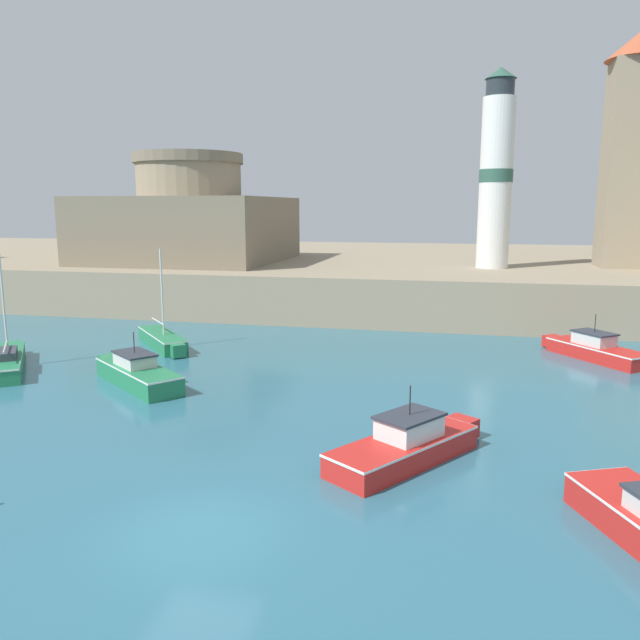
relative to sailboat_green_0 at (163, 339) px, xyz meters
The scene contains 9 objects.
ground_plane 20.55m from the sailboat_green_0, 61.02° to the right, with size 200.00×200.00×0.00m, color #2D667A.
quay_seawall 29.05m from the sailboat_green_0, 69.95° to the left, with size 120.00×40.00×3.18m, color gray.
sailboat_green_0 is the anchor object (origin of this frame).
motorboat_red_1 19.15m from the sailboat_green_0, 41.23° to the right, with size 4.50×5.70×2.34m.
motorboat_green_3 7.30m from the sailboat_green_0, 71.92° to the right, with size 5.71×4.82×2.30m.
sailboat_green_5 7.76m from the sailboat_green_0, 129.20° to the right, with size 4.80×6.09×5.50m.
motorboat_red_6 22.64m from the sailboat_green_0, ahead, with size 4.64×5.57×2.28m.
fortress 19.46m from the sailboat_green_0, 109.05° to the left, with size 14.66×14.66×8.61m.
lighthouse 26.26m from the sailboat_green_0, 42.81° to the left, with size 2.36×2.36×13.95m.
Camera 1 is at (5.81, -12.63, 7.58)m, focal length 35.00 mm.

